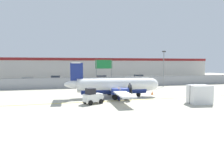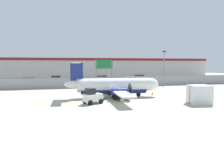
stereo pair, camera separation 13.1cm
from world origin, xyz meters
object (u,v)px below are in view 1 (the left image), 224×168
Objects in this scene: ground_crew_worker at (119,93)px; parked_car_0 at (27,81)px; highway_sign at (104,66)px; parked_car_5 at (139,78)px; apron_light_pole at (164,66)px; traffic_cone_far_left at (130,93)px; traffic_cone_near_left at (96,95)px; parked_car_2 at (78,80)px; commuter_airplane at (115,86)px; baggage_tug at (93,97)px; traffic_cone_near_right at (152,93)px; parked_car_4 at (128,80)px; parked_car_1 at (56,79)px; parked_car_3 at (102,78)px; cargo_container at (199,94)px.

ground_crew_worker is 0.40× the size of parked_car_0.
parked_car_0 is 0.77× the size of highway_sign.
parked_car_5 is 0.78× the size of highway_sign.
apron_light_pole reaches higher than highway_sign.
ground_crew_worker is 2.66× the size of traffic_cone_far_left.
traffic_cone_near_left and traffic_cone_far_left have the same top height.
parked_car_2 is at bearing 142.44° from apron_light_pole.
commuter_airplane reaches higher than traffic_cone_far_left.
ground_crew_worker and parked_car_5 have the same top height.
baggage_tug is at bearing 113.38° from parked_car_0.
ground_crew_worker is 2.66× the size of traffic_cone_near_right.
traffic_cone_near_left is 5.57m from traffic_cone_far_left.
ground_crew_worker is at bearing 71.46° from parked_car_4.
ground_crew_worker is 4.53m from traffic_cone_near_left.
ground_crew_worker is 18.46m from highway_sign.
ground_crew_worker reaches higher than traffic_cone_far_left.
ground_crew_worker is at bearing -93.29° from commuter_airplane.
parked_car_1 reaches higher than traffic_cone_far_left.
ground_crew_worker is 29.03m from parked_car_3.
parked_car_5 is (6.05, 33.78, -0.21)m from cargo_container.
parked_car_5 is (10.54, 0.55, 0.00)m from parked_car_3.
commuter_airplane is at bearing 69.59° from parked_car_4.
commuter_airplane is at bearing 91.56° from parked_car_2.
traffic_cone_near_left is 0.15× the size of parked_car_4.
highway_sign is at bearing -101.94° from parked_car_3.
cargo_container is 0.61× the size of parked_car_2.
traffic_cone_far_left is 28.00m from parked_car_1.
traffic_cone_far_left is 0.15× the size of parked_car_3.
traffic_cone_far_left is at bearing -157.55° from ground_crew_worker.
baggage_tug is at bearing -118.38° from parked_car_5.
parked_car_0 is 0.59× the size of apron_light_pole.
ground_crew_worker is at bearing -59.21° from traffic_cone_near_left.
parked_car_4 is at bearing 70.28° from commuter_airplane.
parked_car_1 is at bearing 117.34° from traffic_cone_near_right.
parked_car_4 is at bearing 177.15° from parked_car_0.
highway_sign is at bearing 49.48° from baggage_tug.
apron_light_pole is at bearing 53.58° from traffic_cone_near_right.
cargo_container is 0.61× the size of parked_car_1.
parked_car_3 is at bearing -164.20° from parked_car_0.
parked_car_5 is at bearing -168.07° from parked_car_0.
commuter_airplane is at bearing -145.18° from traffic_cone_far_left.
highway_sign is (-4.30, 14.22, 3.83)m from traffic_cone_near_right.
traffic_cone_near_left is 8.81m from traffic_cone_near_right.
parked_car_1 is 1.02× the size of parked_car_5.
parked_car_5 is at bearing 87.90° from cargo_container.
apron_light_pole is at bearing -33.13° from parked_car_1.
parked_car_2 is 1.02× the size of parked_car_5.
apron_light_pole is at bearing 119.07° from parked_car_4.
parked_car_4 is at bearing -127.10° from parked_car_5.
cargo_container is 23.64m from highway_sign.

